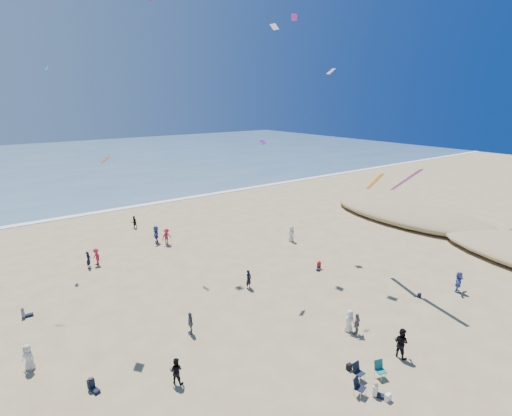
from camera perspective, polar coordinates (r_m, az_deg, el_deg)
ocean at (r=106.30m, az=-30.39°, el=5.23°), size 220.00×100.00×0.06m
surf_line at (r=57.75m, az=-24.23°, el=-1.01°), size 220.00×1.20×0.08m
standing_flyers at (r=34.72m, az=-4.30°, el=-8.77°), size 30.43×34.46×1.88m
seated_group at (r=25.89m, az=0.53°, el=-19.02°), size 23.83×29.70×0.84m
chair_cluster at (r=24.24m, az=15.55°, el=-22.15°), size 2.76×1.48×1.00m
white_tote at (r=23.73m, az=18.33°, el=-24.28°), size 0.35×0.20×0.40m
black_backpack at (r=25.19m, az=13.15°, el=-21.22°), size 0.30×0.22×0.38m
navy_bag at (r=34.38m, az=22.29°, el=-11.48°), size 0.28×0.18×0.34m
kites_aloft at (r=30.37m, az=7.70°, el=14.17°), size 34.79×37.76×27.23m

